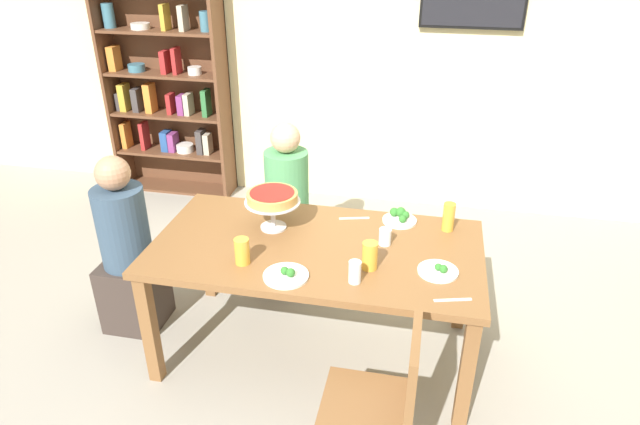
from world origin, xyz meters
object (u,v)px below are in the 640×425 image
at_px(salad_plate_far_diner, 286,275).
at_px(cutlery_knife_near, 354,218).
at_px(dining_table, 316,258).
at_px(diner_far_left, 288,213).
at_px(water_glass_clear_near, 355,272).
at_px(deep_dish_pizza_stand, 272,199).
at_px(bookshelf, 165,73).
at_px(chair_near_right, 383,402).
at_px(beer_glass_amber_tall, 449,217).
at_px(water_glass_clear_far, 385,237).
at_px(cutlery_fork_near, 453,300).
at_px(beer_glass_amber_short, 242,251).
at_px(diner_head_west, 128,257).
at_px(salad_plate_spare, 439,271).
at_px(beer_glass_amber_spare, 370,256).
at_px(salad_plate_near_diner, 400,217).

distance_m(salad_plate_far_diner, cutlery_knife_near, 0.72).
distance_m(dining_table, diner_far_left, 0.89).
bearing_deg(water_glass_clear_near, deep_dish_pizza_stand, 140.80).
height_order(bookshelf, water_glass_clear_near, bookshelf).
xyz_separation_m(chair_near_right, water_glass_clear_near, (-0.21, 0.49, 0.31)).
bearing_deg(dining_table, chair_near_right, -59.59).
relative_size(deep_dish_pizza_stand, beer_glass_amber_tall, 1.90).
bearing_deg(water_glass_clear_far, deep_dish_pizza_stand, 175.59).
relative_size(water_glass_clear_near, cutlery_fork_near, 0.64).
height_order(beer_glass_amber_short, cutlery_fork_near, beer_glass_amber_short).
relative_size(dining_table, beer_glass_amber_short, 12.69).
bearing_deg(beer_glass_amber_short, diner_head_west, 161.69).
height_order(beer_glass_amber_tall, cutlery_knife_near, beer_glass_amber_tall).
relative_size(salad_plate_spare, beer_glass_amber_spare, 1.38).
bearing_deg(salad_plate_far_diner, deep_dish_pizza_stand, 113.28).
bearing_deg(diner_head_west, salad_plate_spare, -5.05).
height_order(salad_plate_near_diner, cutlery_fork_near, salad_plate_near_diner).
bearing_deg(beer_glass_amber_spare, water_glass_clear_far, 78.52).
relative_size(salad_plate_near_diner, salad_plate_spare, 0.98).
distance_m(bookshelf, cutlery_knife_near, 2.61).
bearing_deg(chair_near_right, bookshelf, 39.15).
bearing_deg(diner_far_left, salad_plate_near_diner, 62.86).
distance_m(diner_far_left, beer_glass_amber_spare, 1.22).
bearing_deg(salad_plate_near_diner, diner_far_left, 152.86).
height_order(deep_dish_pizza_stand, salad_plate_spare, deep_dish_pizza_stand).
relative_size(salad_plate_far_diner, cutlery_knife_near, 1.28).
bearing_deg(beer_glass_amber_tall, deep_dish_pizza_stand, -169.47).
bearing_deg(water_glass_clear_far, salad_plate_spare, -37.26).
height_order(salad_plate_near_diner, cutlery_knife_near, salad_plate_near_diner).
relative_size(diner_head_west, water_glass_clear_near, 9.99).
relative_size(diner_head_west, beer_glass_amber_spare, 7.75).
bearing_deg(deep_dish_pizza_stand, water_glass_clear_far, -4.41).
xyz_separation_m(dining_table, chair_near_right, (0.47, -0.80, -0.17)).
distance_m(beer_glass_amber_tall, cutlery_knife_near, 0.55).
bearing_deg(water_glass_clear_near, chair_near_right, -67.05).
distance_m(diner_head_west, water_glass_clear_near, 1.51).
bearing_deg(chair_near_right, beer_glass_amber_tall, -11.69).
relative_size(diner_head_west, beer_glass_amber_short, 8.13).
bearing_deg(salad_plate_far_diner, diner_head_west, 161.91).
distance_m(salad_plate_near_diner, beer_glass_amber_spare, 0.56).
height_order(bookshelf, beer_glass_amber_short, bookshelf).
distance_m(salad_plate_near_diner, cutlery_knife_near, 0.27).
bearing_deg(salad_plate_near_diner, cutlery_fork_near, -67.26).
distance_m(diner_head_west, beer_glass_amber_short, 0.95).
distance_m(salad_plate_far_diner, beer_glass_amber_short, 0.27).
relative_size(dining_table, water_glass_clear_far, 19.27).
xyz_separation_m(dining_table, cutlery_knife_near, (0.16, 0.35, 0.08)).
xyz_separation_m(salad_plate_near_diner, water_glass_clear_near, (-0.16, -0.68, 0.03)).
bearing_deg(diner_far_left, water_glass_clear_far, 46.80).
xyz_separation_m(salad_plate_spare, water_glass_clear_near, (-0.40, -0.17, 0.05)).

